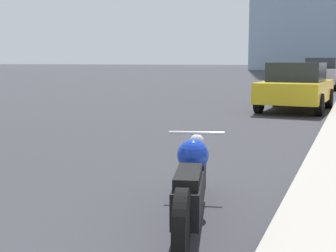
{
  "coord_description": "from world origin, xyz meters",
  "views": [
    {
      "loc": [
        4.14,
        -0.25,
        1.54
      ],
      "look_at": [
        1.47,
        6.4,
        0.54
      ],
      "focal_mm": 50.0,
      "sensor_mm": 36.0,
      "label": 1
    }
  ],
  "objects_px": {
    "parked_car_silver": "(323,73)",
    "parked_car_black": "(335,68)",
    "parked_car_yellow": "(296,86)",
    "motorcycle": "(191,183)",
    "parked_car_blue": "(330,70)"
  },
  "relations": [
    {
      "from": "parked_car_yellow",
      "to": "parked_car_black",
      "type": "xyz_separation_m",
      "value": [
        -0.34,
        36.54,
        0.13
      ]
    },
    {
      "from": "parked_car_blue",
      "to": "parked_car_yellow",
      "type": "bearing_deg",
      "value": -86.96
    },
    {
      "from": "motorcycle",
      "to": "parked_car_blue",
      "type": "xyz_separation_m",
      "value": [
        -0.55,
        35.69,
        0.51
      ]
    },
    {
      "from": "parked_car_yellow",
      "to": "parked_car_silver",
      "type": "distance_m",
      "value": 12.25
    },
    {
      "from": "parked_car_yellow",
      "to": "parked_car_blue",
      "type": "xyz_separation_m",
      "value": [
        -0.25,
        24.83,
        0.12
      ]
    },
    {
      "from": "parked_car_silver",
      "to": "parked_car_yellow",
      "type": "bearing_deg",
      "value": -84.47
    },
    {
      "from": "parked_car_yellow",
      "to": "parked_car_black",
      "type": "height_order",
      "value": "parked_car_black"
    },
    {
      "from": "parked_car_yellow",
      "to": "motorcycle",
      "type": "bearing_deg",
      "value": -85.37
    },
    {
      "from": "parked_car_silver",
      "to": "parked_car_black",
      "type": "xyz_separation_m",
      "value": [
        -0.32,
        24.28,
        0.02
      ]
    },
    {
      "from": "parked_car_blue",
      "to": "parked_car_black",
      "type": "bearing_deg",
      "value": 92.89
    },
    {
      "from": "motorcycle",
      "to": "parked_car_blue",
      "type": "height_order",
      "value": "parked_car_blue"
    },
    {
      "from": "parked_car_silver",
      "to": "parked_car_black",
      "type": "relative_size",
      "value": 0.94
    },
    {
      "from": "parked_car_silver",
      "to": "parked_car_blue",
      "type": "height_order",
      "value": "parked_car_blue"
    },
    {
      "from": "parked_car_black",
      "to": "parked_car_silver",
      "type": "bearing_deg",
      "value": -92.82
    },
    {
      "from": "parked_car_black",
      "to": "parked_car_yellow",
      "type": "bearing_deg",
      "value": -93.04
    }
  ]
}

